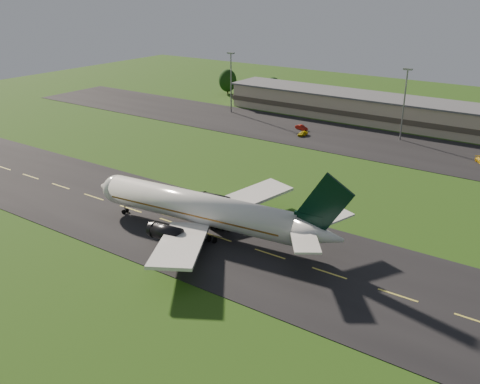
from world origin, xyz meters
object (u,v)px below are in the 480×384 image
Objects in this scene: service_vehicle_a at (303,133)px; service_vehicle_b at (301,128)px; airliner at (203,209)px; terminal at (424,116)px; light_mast_centre at (405,96)px; light_mast_west at (231,75)px.

service_vehicle_a is 0.92× the size of service_vehicle_b.
service_vehicle_a is at bearing -128.97° from service_vehicle_b.
airliner reaches higher than service_vehicle_b.
light_mast_centre reaches higher than terminal.
light_mast_centre is (60.00, 0.00, 0.00)m from light_mast_west.
light_mast_west is 5.11× the size of service_vehicle_a.
terminal reaches higher than service_vehicle_a.
terminal is at bearing 14.76° from light_mast_west.
light_mast_centre is (-1.40, -16.18, 8.75)m from terminal.
light_mast_west is at bearing 162.89° from service_vehicle_a.
airliner is 12.87× the size of service_vehicle_a.
service_vehicle_b is at bearing -12.24° from light_mast_west.
service_vehicle_b is at bearing 99.21° from airliner.
terminal is 64.10m from light_mast_west.
service_vehicle_b reaches higher than service_vehicle_a.
light_mast_west and light_mast_centre have the same top height.
service_vehicle_a is (-16.72, 67.52, -3.88)m from airliner.
service_vehicle_a is 6.55m from service_vehicle_b.
terminal is 18.45m from light_mast_centre.
airliner is 11.87× the size of service_vehicle_b.
service_vehicle_b is (31.55, -6.84, -11.93)m from light_mast_west.
light_mast_west is 4.71× the size of service_vehicle_b.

